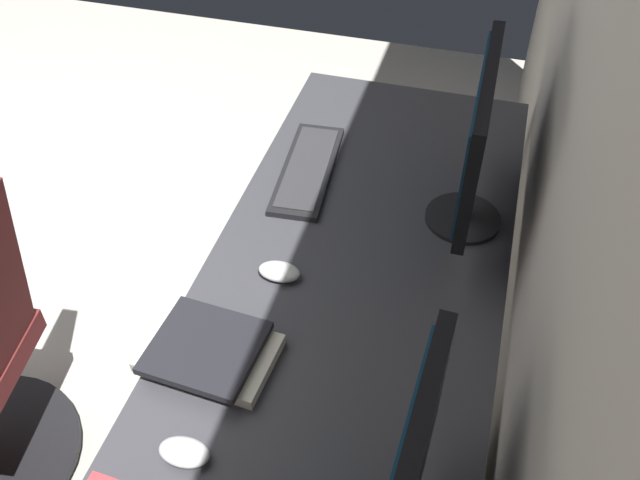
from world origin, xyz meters
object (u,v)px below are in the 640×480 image
keyboard_main (308,169)px  mouse_main (279,272)px  book_stack_near (208,351)px  mouse_spare (184,452)px  monitor_primary (476,141)px

keyboard_main → mouse_main: bearing=6.9°
mouse_main → book_stack_near: 0.28m
mouse_main → mouse_spare: same height
keyboard_main → monitor_primary: bearing=79.5°
keyboard_main → mouse_spare: 0.92m
mouse_main → keyboard_main: bearing=-173.1°
monitor_primary → mouse_main: size_ratio=4.85×
keyboard_main → book_stack_near: book_stack_near is taller
monitor_primary → mouse_spare: 0.97m
keyboard_main → book_stack_near: size_ratio=1.44×
monitor_primary → mouse_spare: bearing=-27.2°
mouse_spare → book_stack_near: book_stack_near is taller
monitor_primary → mouse_main: monitor_primary is taller
monitor_primary → book_stack_near: (0.60, -0.48, -0.23)m
monitor_primary → keyboard_main: monitor_primary is taller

